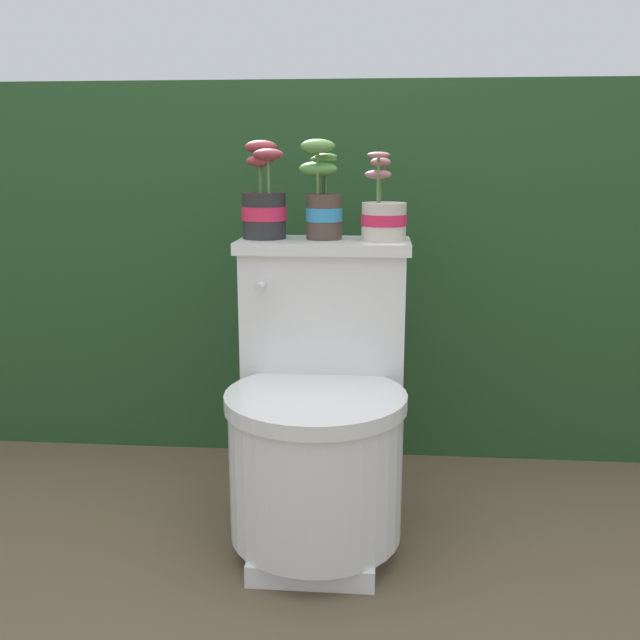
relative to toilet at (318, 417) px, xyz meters
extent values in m
plane|color=brown|center=(-0.06, -0.09, -0.33)|extent=(12.00, 12.00, 0.00)
cube|color=#234723|center=(-0.06, 0.89, 0.27)|extent=(4.12, 0.70, 1.19)
cube|color=silver|center=(0.00, -0.08, -0.30)|extent=(0.30, 0.34, 0.05)
cylinder|color=silver|center=(0.00, -0.08, -0.11)|extent=(0.42, 0.42, 0.33)
cylinder|color=silver|center=(0.00, -0.08, 0.07)|extent=(0.44, 0.44, 0.04)
cube|color=silver|center=(0.00, 0.17, 0.22)|extent=(0.42, 0.19, 0.36)
cube|color=silver|center=(0.00, 0.17, 0.41)|extent=(0.45, 0.21, 0.03)
cylinder|color=silver|center=(-0.15, 0.04, 0.32)|extent=(0.02, 0.05, 0.02)
cylinder|color=#262628|center=(-0.16, 0.18, 0.49)|extent=(0.11, 0.11, 0.12)
cylinder|color=#D1234C|center=(-0.16, 0.18, 0.49)|extent=(0.12, 0.12, 0.04)
cylinder|color=#332319|center=(-0.16, 0.18, 0.54)|extent=(0.11, 0.11, 0.01)
cylinder|color=#4C753D|center=(-0.14, 0.14, 0.59)|extent=(0.01, 0.01, 0.09)
ellipsoid|color=#93333D|center=(-0.14, 0.14, 0.64)|extent=(0.08, 0.05, 0.03)
cylinder|color=#4C753D|center=(-0.17, 0.20, 0.60)|extent=(0.01, 0.01, 0.11)
ellipsoid|color=#93333D|center=(-0.17, 0.20, 0.66)|extent=(0.08, 0.06, 0.03)
cylinder|color=#4C753D|center=(-0.16, 0.16, 0.58)|extent=(0.01, 0.01, 0.07)
ellipsoid|color=#93333D|center=(-0.16, 0.16, 0.63)|extent=(0.07, 0.05, 0.03)
cylinder|color=#47382D|center=(0.00, 0.18, 0.49)|extent=(0.09, 0.09, 0.12)
cylinder|color=#2D84BC|center=(0.00, 0.18, 0.49)|extent=(0.10, 0.10, 0.04)
cylinder|color=#332319|center=(0.00, 0.18, 0.54)|extent=(0.09, 0.09, 0.01)
cylinder|color=#4C753D|center=(-0.02, 0.20, 0.57)|extent=(0.01, 0.01, 0.05)
ellipsoid|color=#569342|center=(-0.02, 0.20, 0.61)|extent=(0.10, 0.07, 0.04)
cylinder|color=#4C753D|center=(0.00, 0.21, 0.58)|extent=(0.01, 0.01, 0.08)
ellipsoid|color=#569342|center=(0.00, 0.21, 0.63)|extent=(0.07, 0.05, 0.02)
cylinder|color=#4C753D|center=(-0.02, 0.17, 0.60)|extent=(0.01, 0.01, 0.11)
ellipsoid|color=#569342|center=(-0.02, 0.17, 0.66)|extent=(0.09, 0.06, 0.04)
cylinder|color=#4C753D|center=(0.00, 0.20, 0.59)|extent=(0.01, 0.01, 0.09)
ellipsoid|color=#569342|center=(0.00, 0.20, 0.64)|extent=(0.06, 0.04, 0.02)
cylinder|color=beige|center=(0.15, 0.16, 0.48)|extent=(0.11, 0.11, 0.10)
cylinder|color=#D1234C|center=(0.15, 0.16, 0.48)|extent=(0.12, 0.12, 0.03)
cylinder|color=#332319|center=(0.15, 0.16, 0.52)|extent=(0.11, 0.11, 0.01)
cylinder|color=#4C753D|center=(0.14, 0.15, 0.58)|extent=(0.01, 0.01, 0.11)
ellipsoid|color=#B26B75|center=(0.14, 0.15, 0.64)|extent=(0.06, 0.04, 0.02)
cylinder|color=#4C753D|center=(0.14, 0.19, 0.57)|extent=(0.01, 0.01, 0.09)
ellipsoid|color=#B26B75|center=(0.14, 0.19, 0.62)|extent=(0.05, 0.04, 0.02)
cylinder|color=#4C753D|center=(0.14, 0.19, 0.56)|extent=(0.01, 0.01, 0.06)
ellipsoid|color=#B26B75|center=(0.14, 0.19, 0.59)|extent=(0.07, 0.05, 0.02)
camera|label=1|loc=(0.15, -1.68, 0.64)|focal=40.00mm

